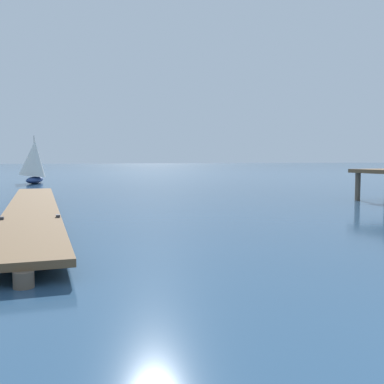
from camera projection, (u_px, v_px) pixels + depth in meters
floating_dock at (33, 207)px, 17.41m from camera, size 2.19×20.61×0.53m
distant_sailboat at (34, 162)px, 40.61m from camera, size 3.00×4.69×4.32m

